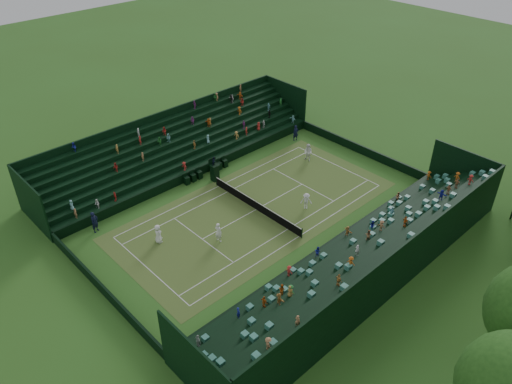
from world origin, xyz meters
TOP-DOWN VIEW (x-y plane):
  - ground at (0.00, 0.00)m, footprint 160.00×160.00m
  - court_surface at (0.00, 0.00)m, footprint 12.97×26.77m
  - perimeter_wall_north at (0.00, 15.88)m, footprint 17.17×0.20m
  - perimeter_wall_south at (0.00, -15.88)m, footprint 17.17×0.20m
  - perimeter_wall_east at (8.48, 0.00)m, footprint 0.20×31.77m
  - perimeter_wall_west at (-8.48, 0.00)m, footprint 0.20×31.77m
  - north_grandstand at (12.66, 0.00)m, footprint 6.60×32.00m
  - south_grandstand at (-12.66, 0.00)m, footprint 6.60×32.00m
  - tennis_net at (0.00, 0.00)m, footprint 11.67×0.10m
  - umpire_chair at (-6.65, 0.48)m, footprint 0.87×0.87m
  - courtside_chairs at (-8.05, 0.46)m, footprint 0.54×5.51m
  - player_near_west at (-2.26, -9.32)m, footprint 0.87×0.57m
  - player_near_east at (1.15, -5.49)m, footprint 0.77×0.58m
  - player_far_west at (-2.84, 10.42)m, footprint 0.97×0.77m
  - player_far_east at (3.05, 3.58)m, footprint 1.21×1.17m
  - line_judge_north at (-6.96, 12.89)m, footprint 0.65×0.80m
  - line_judge_south at (-7.32, -12.50)m, footprint 0.74×0.87m

SIDE VIEW (x-z plane):
  - ground at x=0.00m, z-range 0.00..0.00m
  - court_surface at x=0.00m, z-range 0.00..0.01m
  - courtside_chairs at x=-8.05m, z-range -0.14..1.02m
  - perimeter_wall_north at x=0.00m, z-range 0.00..1.00m
  - perimeter_wall_south at x=0.00m, z-range 0.00..1.00m
  - perimeter_wall_east at x=8.48m, z-range 0.00..1.00m
  - perimeter_wall_west at x=-8.48m, z-range 0.00..1.00m
  - tennis_net at x=0.00m, z-range 0.00..1.06m
  - player_far_east at x=3.05m, z-range 0.00..1.66m
  - player_near_west at x=-2.26m, z-range 0.00..1.78m
  - line_judge_north at x=-6.96m, z-range 0.00..1.88m
  - player_near_east at x=1.15m, z-range 0.00..1.90m
  - player_far_west at x=-2.84m, z-range 0.00..1.97m
  - line_judge_south at x=-7.32m, z-range 0.00..2.03m
  - umpire_chair at x=-6.65m, z-range -0.20..2.55m
  - north_grandstand at x=12.66m, z-range -0.90..4.00m
  - south_grandstand at x=-12.66m, z-range -0.90..4.00m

